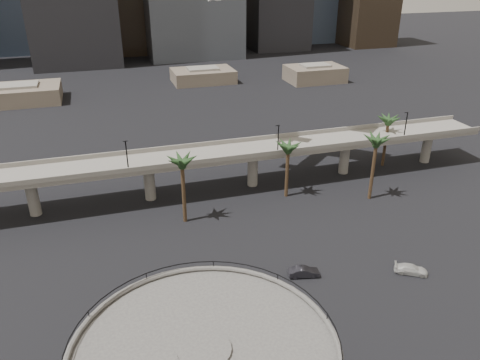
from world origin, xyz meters
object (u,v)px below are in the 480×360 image
object	(u,v)px
car_a	(257,307)
car_c	(411,269)
car_b	(304,272)
overpass	(202,160)

from	to	relation	value
car_a	car_c	size ratio (longest dim) A/B	0.87
car_c	car_b	bearing A→B (deg)	105.59
car_a	overpass	bearing A→B (deg)	-18.95
car_a	car_c	world-z (taller)	car_a
overpass	car_a	bearing A→B (deg)	-91.83
car_b	car_c	world-z (taller)	car_b
car_a	car_c	distance (m)	25.91
car_a	car_b	xyz separation A→B (m)	(9.56, 5.34, 0.04)
car_a	car_c	bearing A→B (deg)	-104.66
car_a	car_b	size ratio (longest dim) A/B	0.91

